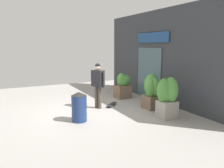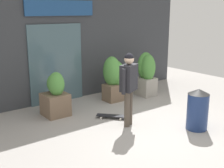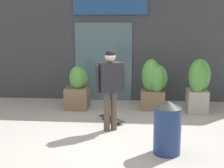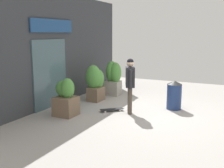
{
  "view_description": "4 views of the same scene",
  "coord_description": "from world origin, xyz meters",
  "px_view_note": "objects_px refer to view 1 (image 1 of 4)",
  "views": [
    {
      "loc": [
        7.31,
        -2.76,
        2.37
      ],
      "look_at": [
        -0.24,
        1.06,
        0.88
      ],
      "focal_mm": 35.71,
      "sensor_mm": 36.0,
      "label": 1
    },
    {
      "loc": [
        -4.43,
        -4.4,
        2.63
      ],
      "look_at": [
        -0.24,
        1.06,
        0.88
      ],
      "focal_mm": 46.98,
      "sensor_mm": 36.0,
      "label": 2
    },
    {
      "loc": [
        0.37,
        -5.82,
        2.22
      ],
      "look_at": [
        -0.24,
        1.06,
        0.88
      ],
      "focal_mm": 50.06,
      "sensor_mm": 36.0,
      "label": 3
    },
    {
      "loc": [
        -7.69,
        -2.56,
        2.45
      ],
      "look_at": [
        -0.24,
        1.06,
        0.88
      ],
      "focal_mm": 43.3,
      "sensor_mm": 36.0,
      "label": 4
    }
  ],
  "objects_px": {
    "planter_box_right": "(152,90)",
    "trash_bin": "(79,107)",
    "skateboard": "(112,104)",
    "planter_box_mid": "(123,86)",
    "skateboarder": "(98,81)",
    "planter_box_left": "(168,96)"
  },
  "relations": [
    {
      "from": "skateboarder",
      "to": "planter_box_right",
      "type": "bearing_deg",
      "value": -53.89
    },
    {
      "from": "skateboarder",
      "to": "planter_box_mid",
      "type": "bearing_deg",
      "value": 6.2
    },
    {
      "from": "skateboarder",
      "to": "planter_box_mid",
      "type": "xyz_separation_m",
      "value": [
        -1.01,
        1.66,
        -0.49
      ]
    },
    {
      "from": "planter_box_left",
      "to": "planter_box_right",
      "type": "bearing_deg",
      "value": 169.65
    },
    {
      "from": "planter_box_left",
      "to": "planter_box_right",
      "type": "height_order",
      "value": "planter_box_left"
    },
    {
      "from": "planter_box_right",
      "to": "trash_bin",
      "type": "relative_size",
      "value": 1.4
    },
    {
      "from": "skateboard",
      "to": "trash_bin",
      "type": "bearing_deg",
      "value": 170.63
    },
    {
      "from": "skateboard",
      "to": "trash_bin",
      "type": "xyz_separation_m",
      "value": [
        1.12,
        -1.71,
        0.41
      ]
    },
    {
      "from": "planter_box_right",
      "to": "trash_bin",
      "type": "xyz_separation_m",
      "value": [
        0.11,
        -2.88,
        -0.25
      ]
    },
    {
      "from": "planter_box_left",
      "to": "planter_box_mid",
      "type": "bearing_deg",
      "value": 178.29
    },
    {
      "from": "skateboarder",
      "to": "planter_box_mid",
      "type": "height_order",
      "value": "skateboarder"
    },
    {
      "from": "skateboard",
      "to": "planter_box_left",
      "type": "height_order",
      "value": "planter_box_left"
    },
    {
      "from": "trash_bin",
      "to": "skateboarder",
      "type": "bearing_deg",
      "value": 134.42
    },
    {
      "from": "planter_box_left",
      "to": "planter_box_mid",
      "type": "relative_size",
      "value": 1.19
    },
    {
      "from": "planter_box_left",
      "to": "planter_box_mid",
      "type": "xyz_separation_m",
      "value": [
        -3.08,
        0.09,
        -0.18
      ]
    },
    {
      "from": "planter_box_mid",
      "to": "planter_box_right",
      "type": "bearing_deg",
      "value": 3.16
    },
    {
      "from": "trash_bin",
      "to": "skateboard",
      "type": "bearing_deg",
      "value": 123.3
    },
    {
      "from": "skateboarder",
      "to": "skateboard",
      "type": "relative_size",
      "value": 2.5
    },
    {
      "from": "skateboard",
      "to": "trash_bin",
      "type": "distance_m",
      "value": 2.08
    },
    {
      "from": "skateboard",
      "to": "planter_box_mid",
      "type": "relative_size",
      "value": 0.6
    },
    {
      "from": "planter_box_mid",
      "to": "skateboard",
      "type": "bearing_deg",
      "value": -47.43
    },
    {
      "from": "skateboard",
      "to": "planter_box_left",
      "type": "bearing_deg",
      "value": -108.03
    }
  ]
}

